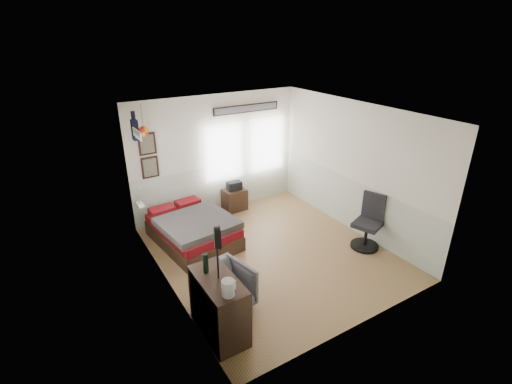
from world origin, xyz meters
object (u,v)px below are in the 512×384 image
task_chair (368,226)px  bed (193,230)px  armchair (225,289)px  nightstand (235,199)px  dresser (219,306)px

task_chair → bed: bearing=126.0°
armchair → nightstand: size_ratio=1.48×
dresser → nightstand: (2.03, 3.33, -0.19)m
bed → armchair: (-0.32, -2.04, 0.06)m
dresser → task_chair: bearing=8.8°
task_chair → dresser: bearing=168.3°
nightstand → task_chair: (1.46, -2.79, 0.19)m
bed → task_chair: (2.87, -1.90, 0.16)m
bed → nightstand: bed is taller
armchair → nightstand: 3.41m
bed → armchair: size_ratio=2.58×
bed → dresser: bearing=-111.1°
nightstand → task_chair: bearing=-64.4°
armchair → nightstand: bearing=47.7°
nightstand → armchair: bearing=-122.7°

